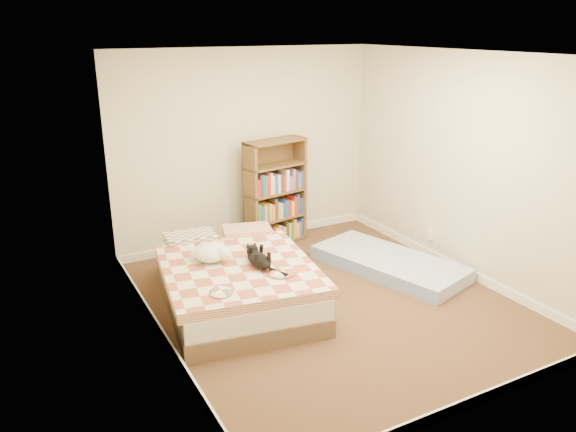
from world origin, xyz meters
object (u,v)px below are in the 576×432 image
bed (234,280)px  black_cat (258,258)px  bookshelf (275,205)px  white_dog (211,252)px  floor_mattress (389,263)px

bed → black_cat: size_ratio=3.24×
bed → black_cat: bearing=-49.7°
bed → bookshelf: size_ratio=1.58×
bookshelf → white_dog: 1.84m
bookshelf → black_cat: 1.84m
bed → black_cat: 0.43m
floor_mattress → white_dog: white_dog is taller
bed → floor_mattress: (1.91, -0.13, -0.16)m
floor_mattress → white_dog: (-2.13, 0.19, 0.49)m
black_cat → white_dog: white_dog is taller
floor_mattress → white_dog: size_ratio=4.41×
black_cat → white_dog: (-0.37, 0.31, 0.02)m
bookshelf → white_dog: (-1.35, -1.25, 0.05)m
white_dog → floor_mattress: bearing=2.6°
bookshelf → black_cat: size_ratio=2.05×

